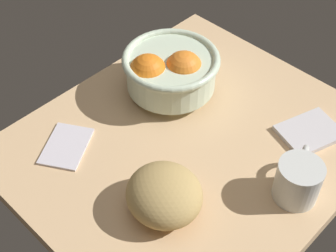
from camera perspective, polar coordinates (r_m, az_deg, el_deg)
ground_plane at (r=100.41cm, az=2.63°, el=-2.33°), size 68.45×59.67×3.00cm
fruit_bowl at (r=105.25cm, az=0.21°, el=6.44°), size 20.82×20.82×11.43cm
bread_loaf at (r=85.92cm, az=-0.43°, el=-7.95°), size 15.32×15.92×8.13cm
napkin_folded at (r=104.21cm, az=16.10°, el=-0.68°), size 14.25×12.48×1.07cm
napkin_spare at (r=99.87cm, az=-11.73°, el=-2.19°), size 13.66×12.58×0.99cm
mug at (r=90.91cm, az=14.87°, el=-6.04°), size 11.79×8.21×8.03cm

